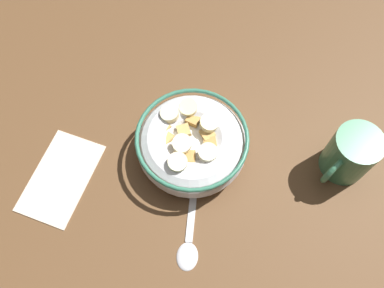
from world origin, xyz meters
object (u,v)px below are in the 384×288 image
Objects in this scene: spoon at (189,239)px; folded_napkin at (61,177)px; cereal_bowl at (192,144)px; coffee_mug at (350,155)px.

folded_napkin is (8.00, -19.09, -0.18)cm from spoon.
spoon reaches higher than folded_napkin.
spoon is at bearing 46.63° from cereal_bowl.
spoon is 20.70cm from folded_napkin.
spoon is at bearing -15.45° from coffee_mug.
coffee_mug is 0.68× the size of folded_napkin.
spoon is at bearing 112.73° from folded_napkin.
folded_napkin is at bearing -38.85° from coffee_mug.
cereal_bowl is 1.72× the size of coffee_mug.
spoon is (8.97, 9.49, -2.68)cm from cereal_bowl.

